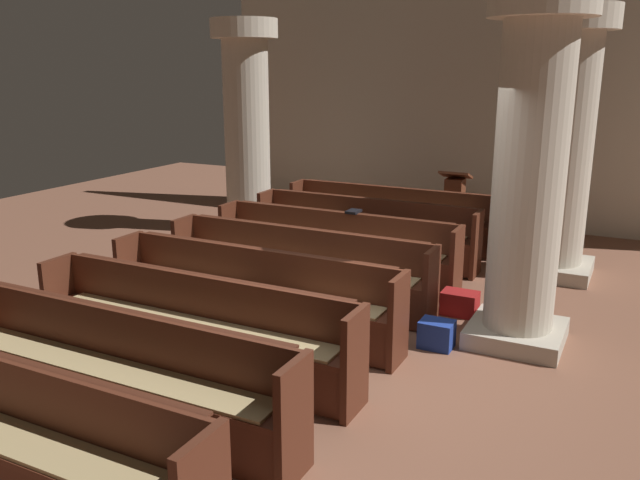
{
  "coord_description": "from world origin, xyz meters",
  "views": [
    {
      "loc": [
        2.37,
        -5.24,
        2.7
      ],
      "look_at": [
        -0.89,
        1.23,
        0.75
      ],
      "focal_mm": 36.62,
      "sensor_mm": 36.0,
      "label": 1
    }
  ],
  "objects_px": {
    "pew_row_3": "(297,265)",
    "pillar_aisle_side": "(564,140)",
    "pew_row_0": "(389,214)",
    "pew_row_1": "(364,228)",
    "pew_row_4": "(251,290)",
    "hymn_book": "(353,211)",
    "lectern": "(454,209)",
    "pew_row_5": "(192,323)",
    "pew_row_6": "(112,367)",
    "kneeler_box_red": "(460,303)",
    "pillar_aisle_rear": "(530,167)",
    "kneeler_box_blue": "(437,334)",
    "pew_row_2": "(334,245)",
    "pillar_far_side": "(247,124)"
  },
  "relations": [
    {
      "from": "pillar_far_side",
      "to": "pew_row_5",
      "type": "bearing_deg",
      "value": -62.74
    },
    {
      "from": "pew_row_0",
      "to": "pew_row_1",
      "type": "xyz_separation_m",
      "value": [
        0.0,
        -0.98,
        0.0
      ]
    },
    {
      "from": "pew_row_5",
      "to": "pillar_aisle_rear",
      "type": "xyz_separation_m",
      "value": [
        2.49,
        2.0,
        1.3
      ]
    },
    {
      "from": "pillar_aisle_rear",
      "to": "kneeler_box_red",
      "type": "height_order",
      "value": "pillar_aisle_rear"
    },
    {
      "from": "pew_row_3",
      "to": "pew_row_6",
      "type": "xyz_separation_m",
      "value": [
        0.0,
        -2.95,
        0.0
      ]
    },
    {
      "from": "pew_row_0",
      "to": "hymn_book",
      "type": "bearing_deg",
      "value": -84.28
    },
    {
      "from": "pew_row_6",
      "to": "pew_row_1",
      "type": "bearing_deg",
      "value": 90.0
    },
    {
      "from": "pew_row_4",
      "to": "kneeler_box_blue",
      "type": "relative_size",
      "value": 9.98
    },
    {
      "from": "hymn_book",
      "to": "kneeler_box_red",
      "type": "xyz_separation_m",
      "value": [
        1.6,
        -0.66,
        -0.76
      ]
    },
    {
      "from": "kneeler_box_red",
      "to": "pew_row_1",
      "type": "bearing_deg",
      "value": 140.78
    },
    {
      "from": "pew_row_1",
      "to": "pew_row_4",
      "type": "relative_size",
      "value": 1.0
    },
    {
      "from": "kneeler_box_blue",
      "to": "kneeler_box_red",
      "type": "xyz_separation_m",
      "value": [
        -0.03,
        0.97,
        -0.01
      ]
    },
    {
      "from": "pew_row_1",
      "to": "pew_row_6",
      "type": "relative_size",
      "value": 1.0
    },
    {
      "from": "pew_row_6",
      "to": "lectern",
      "type": "xyz_separation_m",
      "value": [
        0.76,
        6.81,
        -0.02
      ]
    },
    {
      "from": "pew_row_4",
      "to": "pillar_aisle_rear",
      "type": "distance_m",
      "value": 2.98
    },
    {
      "from": "pew_row_2",
      "to": "pew_row_4",
      "type": "distance_m",
      "value": 1.97
    },
    {
      "from": "pew_row_6",
      "to": "kneeler_box_red",
      "type": "distance_m",
      "value": 3.91
    },
    {
      "from": "pew_row_5",
      "to": "pillar_aisle_side",
      "type": "xyz_separation_m",
      "value": [
        2.49,
        4.48,
        1.3
      ]
    },
    {
      "from": "pew_row_1",
      "to": "pillar_far_side",
      "type": "relative_size",
      "value": 0.96
    },
    {
      "from": "lectern",
      "to": "hymn_book",
      "type": "xyz_separation_m",
      "value": [
        -0.59,
        -2.68,
        0.43
      ]
    },
    {
      "from": "pew_row_4",
      "to": "hymn_book",
      "type": "xyz_separation_m",
      "value": [
        0.18,
        2.16,
        0.41
      ]
    },
    {
      "from": "kneeler_box_blue",
      "to": "pillar_aisle_side",
      "type": "bearing_deg",
      "value": 77.17
    },
    {
      "from": "pew_row_3",
      "to": "pillar_aisle_rear",
      "type": "relative_size",
      "value": 0.96
    },
    {
      "from": "kneeler_box_red",
      "to": "pillar_aisle_side",
      "type": "bearing_deg",
      "value": 70.5
    },
    {
      "from": "pew_row_2",
      "to": "pew_row_6",
      "type": "height_order",
      "value": "same"
    },
    {
      "from": "pew_row_6",
      "to": "pillar_aisle_rear",
      "type": "height_order",
      "value": "pillar_aisle_rear"
    },
    {
      "from": "pew_row_2",
      "to": "pillar_far_side",
      "type": "distance_m",
      "value": 3.28
    },
    {
      "from": "lectern",
      "to": "kneeler_box_blue",
      "type": "distance_m",
      "value": 4.45
    },
    {
      "from": "hymn_book",
      "to": "kneeler_box_red",
      "type": "bearing_deg",
      "value": -22.48
    },
    {
      "from": "pew_row_2",
      "to": "pillar_far_side",
      "type": "height_order",
      "value": "pillar_far_side"
    },
    {
      "from": "pew_row_5",
      "to": "pew_row_6",
      "type": "distance_m",
      "value": 0.98
    },
    {
      "from": "lectern",
      "to": "pew_row_2",
      "type": "bearing_deg",
      "value": -104.91
    },
    {
      "from": "pillar_aisle_side",
      "to": "pillar_far_side",
      "type": "xyz_separation_m",
      "value": [
        -4.92,
        0.24,
        0.0
      ]
    },
    {
      "from": "pillar_far_side",
      "to": "pew_row_6",
      "type": "bearing_deg",
      "value": -66.9
    },
    {
      "from": "pew_row_2",
      "to": "pillar_aisle_side",
      "type": "height_order",
      "value": "pillar_aisle_side"
    },
    {
      "from": "pew_row_6",
      "to": "kneeler_box_red",
      "type": "xyz_separation_m",
      "value": [
        1.78,
        3.47,
        -0.34
      ]
    },
    {
      "from": "pew_row_3",
      "to": "lectern",
      "type": "xyz_separation_m",
      "value": [
        0.76,
        3.86,
        -0.02
      ]
    },
    {
      "from": "pew_row_2",
      "to": "pew_row_4",
      "type": "bearing_deg",
      "value": -90.0
    },
    {
      "from": "pillar_far_side",
      "to": "kneeler_box_blue",
      "type": "bearing_deg",
      "value": -37.16
    },
    {
      "from": "pew_row_1",
      "to": "pillar_aisle_rear",
      "type": "xyz_separation_m",
      "value": [
        2.49,
        -1.93,
        1.3
      ]
    },
    {
      "from": "pillar_aisle_rear",
      "to": "kneeler_box_blue",
      "type": "xyz_separation_m",
      "value": [
        -0.68,
        -0.49,
        -1.64
      ]
    },
    {
      "from": "pillar_aisle_rear",
      "to": "lectern",
      "type": "distance_m",
      "value": 4.4
    },
    {
      "from": "pew_row_0",
      "to": "pew_row_1",
      "type": "relative_size",
      "value": 1.0
    },
    {
      "from": "pillar_far_side",
      "to": "lectern",
      "type": "xyz_separation_m",
      "value": [
        3.2,
        1.1,
        -1.32
      ]
    },
    {
      "from": "pew_row_4",
      "to": "lectern",
      "type": "relative_size",
      "value": 3.01
    },
    {
      "from": "pew_row_1",
      "to": "pew_row_5",
      "type": "bearing_deg",
      "value": -90.0
    },
    {
      "from": "pillar_aisle_side",
      "to": "kneeler_box_red",
      "type": "relative_size",
      "value": 8.69
    },
    {
      "from": "pew_row_1",
      "to": "pew_row_3",
      "type": "distance_m",
      "value": 1.97
    },
    {
      "from": "pew_row_1",
      "to": "pew_row_5",
      "type": "relative_size",
      "value": 1.0
    },
    {
      "from": "pew_row_3",
      "to": "pillar_aisle_side",
      "type": "distance_m",
      "value": 3.77
    }
  ]
}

